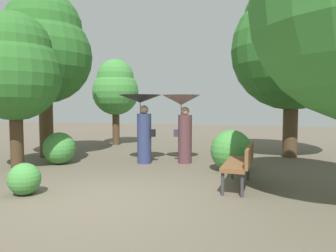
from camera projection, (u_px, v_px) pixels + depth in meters
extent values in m
plane|color=brown|center=(105.00, 199.00, 5.45)|extent=(40.00, 40.00, 0.00)
cylinder|color=navy|center=(144.00, 139.00, 8.76)|extent=(0.39, 0.39, 1.36)
sphere|color=tan|center=(144.00, 110.00, 8.71)|extent=(0.24, 0.24, 0.24)
cylinder|color=#333338|center=(140.00, 117.00, 8.76)|extent=(0.02, 0.02, 0.77)
cone|color=black|center=(140.00, 99.00, 8.73)|extent=(1.17, 1.17, 0.22)
cube|color=black|center=(153.00, 133.00, 8.66)|extent=(0.14, 0.10, 0.20)
cylinder|color=#563338|center=(185.00, 139.00, 8.79)|extent=(0.38, 0.38, 1.33)
sphere|color=tan|center=(185.00, 111.00, 8.73)|extent=(0.24, 0.24, 0.24)
cylinder|color=#333338|center=(181.00, 118.00, 8.79)|extent=(0.02, 0.02, 0.74)
cone|color=gray|center=(181.00, 100.00, 8.75)|extent=(1.05, 1.05, 0.27)
cube|color=#333342|center=(176.00, 133.00, 8.87)|extent=(0.14, 0.10, 0.20)
cylinder|color=#38383D|center=(232.00, 169.00, 6.93)|extent=(0.06, 0.06, 0.44)
cylinder|color=#38383D|center=(248.00, 170.00, 6.82)|extent=(0.06, 0.06, 0.44)
cylinder|color=#38383D|center=(223.00, 183.00, 5.66)|extent=(0.06, 0.06, 0.44)
cylinder|color=#38383D|center=(242.00, 185.00, 5.55)|extent=(0.06, 0.06, 0.44)
cube|color=brown|center=(237.00, 164.00, 6.22)|extent=(0.50, 1.52, 0.08)
cube|color=brown|center=(250.00, 155.00, 6.13)|extent=(0.12, 1.50, 0.35)
cylinder|color=#4C3823|center=(45.00, 90.00, 9.70)|extent=(0.41, 0.41, 4.09)
sphere|color=#2D6B28|center=(44.00, 56.00, 9.63)|extent=(2.82, 2.82, 2.82)
sphere|color=#2D6B28|center=(44.00, 29.00, 9.57)|extent=(2.26, 2.26, 2.26)
cylinder|color=#4C3823|center=(291.00, 86.00, 9.69)|extent=(0.44, 0.44, 4.37)
sphere|color=#2D6B28|center=(292.00, 50.00, 9.62)|extent=(3.66, 3.66, 3.66)
sphere|color=#2D6B28|center=(293.00, 20.00, 9.56)|extent=(2.92, 2.92, 2.92)
cylinder|color=#42301E|center=(16.00, 107.00, 7.78)|extent=(0.31, 0.31, 3.11)
sphere|color=#2D6B28|center=(15.00, 75.00, 7.73)|extent=(2.22, 2.22, 2.22)
sphere|color=#2D6B28|center=(14.00, 49.00, 7.69)|extent=(1.77, 1.77, 1.77)
cylinder|color=#4C3823|center=(116.00, 110.00, 12.74)|extent=(0.28, 0.28, 2.82)
sphere|color=#428C3D|center=(116.00, 92.00, 12.69)|extent=(1.83, 1.83, 1.83)
sphere|color=#428C3D|center=(115.00, 78.00, 12.65)|extent=(1.47, 1.47, 1.47)
sphere|color=#428C3D|center=(59.00, 148.00, 8.65)|extent=(0.86, 0.86, 0.86)
sphere|color=#428C3D|center=(231.00, 150.00, 7.74)|extent=(1.00, 1.00, 1.00)
sphere|color=#428C3D|center=(229.00, 145.00, 10.64)|extent=(0.51, 0.51, 0.51)
sphere|color=#428C3D|center=(24.00, 179.00, 5.70)|extent=(0.58, 0.58, 0.58)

